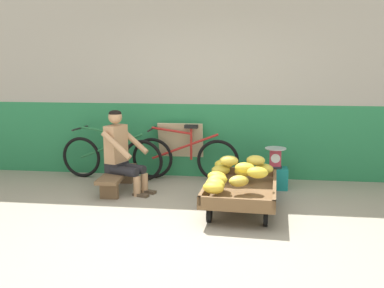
% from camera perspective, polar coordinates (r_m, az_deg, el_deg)
% --- Properties ---
extents(ground_plane, '(80.00, 80.00, 0.00)m').
position_cam_1_polar(ground_plane, '(4.64, -1.36, -12.10)').
color(ground_plane, gray).
extents(back_wall, '(16.00, 0.30, 3.23)m').
position_cam_1_polar(back_wall, '(6.92, 1.96, 9.13)').
color(back_wall, '#287F4C').
rests_on(back_wall, ground).
extents(banana_cart, '(0.93, 1.49, 0.36)m').
position_cam_1_polar(banana_cart, '(5.44, 6.38, -6.02)').
color(banana_cart, brown).
rests_on(banana_cart, ground).
extents(banana_pile, '(0.87, 1.37, 0.26)m').
position_cam_1_polar(banana_pile, '(5.42, 5.59, -3.63)').
color(banana_pile, yellow).
rests_on(banana_pile, banana_cart).
extents(low_bench, '(0.32, 1.10, 0.27)m').
position_cam_1_polar(low_bench, '(6.30, -9.68, -4.19)').
color(low_bench, brown).
rests_on(low_bench, ground).
extents(vendor_seated, '(0.73, 0.61, 1.14)m').
position_cam_1_polar(vendor_seated, '(6.17, -9.13, -0.98)').
color(vendor_seated, tan).
rests_on(vendor_seated, ground).
extents(plastic_crate, '(0.36, 0.28, 0.30)m').
position_cam_1_polar(plastic_crate, '(6.44, 10.65, -4.36)').
color(plastic_crate, '#19847F').
rests_on(plastic_crate, ground).
extents(weighing_scale, '(0.30, 0.30, 0.29)m').
position_cam_1_polar(weighing_scale, '(6.37, 10.74, -1.72)').
color(weighing_scale, '#28282D').
rests_on(weighing_scale, plastic_crate).
extents(bicycle_near_left, '(1.65, 0.48, 0.86)m').
position_cam_1_polar(bicycle_near_left, '(6.89, -10.43, -1.64)').
color(bicycle_near_left, black).
rests_on(bicycle_near_left, ground).
extents(bicycle_far_left, '(1.66, 0.48, 0.86)m').
position_cam_1_polar(bicycle_far_left, '(6.74, -0.98, -1.73)').
color(bicycle_far_left, black).
rests_on(bicycle_far_left, ground).
extents(sign_board, '(0.70, 0.28, 0.87)m').
position_cam_1_polar(sign_board, '(6.93, -1.41, -0.73)').
color(sign_board, '#C6B289').
rests_on(sign_board, ground).
extents(shopping_bag, '(0.18, 0.12, 0.24)m').
position_cam_1_polar(shopping_bag, '(5.95, 9.91, -5.87)').
color(shopping_bag, '#3370B7').
rests_on(shopping_bag, ground).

